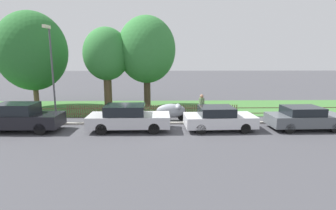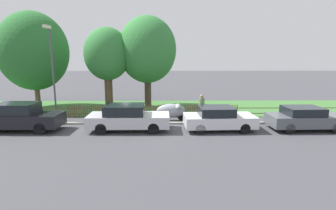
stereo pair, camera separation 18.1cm
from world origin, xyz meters
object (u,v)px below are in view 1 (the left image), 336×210
parked_car_silver_hatchback (20,117)px  covered_motorcycle (172,111)px  pedestrian_near_fence (201,106)px  street_lamp (51,64)px  parked_car_navy_estate (219,118)px  parked_car_black_saloon (128,118)px  parked_car_red_compact (304,118)px  tree_nearest_kerb (32,51)px  tree_mid_park (147,50)px  tree_behind_motorcycle (106,55)px

parked_car_silver_hatchback → covered_motorcycle: (8.63, 2.24, -0.12)m
pedestrian_near_fence → covered_motorcycle: bearing=141.6°
covered_motorcycle → street_lamp: street_lamp is taller
parked_car_navy_estate → parked_car_black_saloon: bearing=177.7°
parked_car_red_compact → tree_nearest_kerb: bearing=158.0°
parked_car_navy_estate → covered_motorcycle: parked_car_navy_estate is taller
street_lamp → covered_motorcycle: bearing=3.7°
pedestrian_near_fence → parked_car_black_saloon: bearing=173.7°
parked_car_silver_hatchback → parked_car_red_compact: bearing=1.0°
parked_car_navy_estate → covered_motorcycle: 3.43m
parked_car_red_compact → tree_nearest_kerb: size_ratio=0.55×
parked_car_red_compact → covered_motorcycle: bearing=162.1°
tree_nearest_kerb → street_lamp: size_ratio=1.28×
parked_car_black_saloon → parked_car_navy_estate: bearing=-0.4°
covered_motorcycle → tree_mid_park: bearing=108.6°
tree_mid_park → tree_behind_motorcycle: bearing=-168.1°
tree_behind_motorcycle → street_lamp: 5.45m
tree_behind_motorcycle → pedestrian_near_fence: 8.99m
parked_car_red_compact → tree_mid_park: bearing=140.9°
parked_car_silver_hatchback → pedestrian_near_fence: 10.71m
parked_car_silver_hatchback → pedestrian_near_fence: (10.53, 1.94, 0.21)m
covered_motorcycle → parked_car_black_saloon: bearing=-141.0°
tree_nearest_kerb → tree_behind_motorcycle: (5.92, -0.28, -0.26)m
parked_car_red_compact → street_lamp: size_ratio=0.71×
street_lamp → pedestrian_near_fence: bearing=1.1°
parked_car_black_saloon → tree_mid_park: tree_mid_park is taller
parked_car_red_compact → street_lamp: bearing=171.7°
parked_car_black_saloon → tree_nearest_kerb: 11.50m
parked_car_silver_hatchback → tree_behind_motorcycle: (3.60, 6.64, 3.50)m
parked_car_navy_estate → street_lamp: street_lamp is taller
parked_car_navy_estate → pedestrian_near_fence: bearing=108.0°
tree_behind_motorcycle → pedestrian_near_fence: (6.92, -4.69, -3.29)m
parked_car_black_saloon → street_lamp: 5.93m
tree_nearest_kerb → street_lamp: tree_nearest_kerb is taller
parked_car_black_saloon → pedestrian_near_fence: size_ratio=2.58×
parked_car_red_compact → covered_motorcycle: (-7.61, 2.22, -0.00)m
tree_mid_park → parked_car_red_compact: bearing=-37.5°
parked_car_navy_estate → tree_mid_park: bearing=119.4°
parked_car_black_saloon → parked_car_red_compact: 10.17m
parked_car_silver_hatchback → tree_nearest_kerb: size_ratio=0.58×
parked_car_black_saloon → tree_nearest_kerb: size_ratio=0.60×
parked_car_black_saloon → covered_motorcycle: 3.39m
parked_car_navy_estate → tree_behind_motorcycle: bearing=136.8°
parked_car_navy_estate → parked_car_red_compact: parked_car_navy_estate is taller
parked_car_black_saloon → street_lamp: street_lamp is taller
covered_motorcycle → tree_mid_park: (-1.88, 5.06, 4.00)m
parked_car_navy_estate → tree_behind_motorcycle: size_ratio=0.63×
tree_behind_motorcycle → pedestrian_near_fence: tree_behind_motorcycle is taller
parked_car_black_saloon → parked_car_navy_estate: (5.18, -0.01, -0.06)m
tree_behind_motorcycle → parked_car_red_compact: bearing=-27.7°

